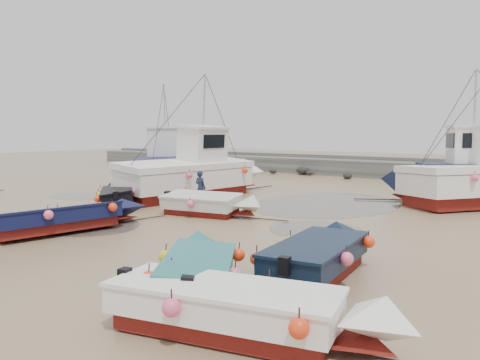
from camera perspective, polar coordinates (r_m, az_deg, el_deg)
The scene contains 16 objects.
ground at distance 17.37m, azimuth -12.08°, elevation -5.36°, with size 120.00×120.00×0.00m, color #977958.
seawall at distance 35.56m, azimuth 16.02°, elevation 1.32°, with size 60.00×4.92×1.50m.
puddle_a at distance 18.11m, azimuth -19.00°, elevation -5.09°, with size 4.98×4.98×0.01m, color #595047.
puddle_b at distance 16.38m, azimuth 9.21°, elevation -5.98°, with size 3.26×3.26×0.01m, color #595047.
puddle_c at distance 25.81m, azimuth -19.21°, elevation -1.86°, with size 3.48×3.48×0.01m, color #595047.
puddle_d at distance 22.15m, azimuth 10.39°, elevation -2.87°, with size 6.45×6.45×0.01m, color #595047.
dinghy_1 at distance 16.86m, azimuth -20.47°, elevation -4.09°, with size 2.86×6.51×1.43m.
dinghy_2 at distance 10.10m, azimuth -5.11°, elevation -10.20°, with size 3.40×4.49×1.43m.
dinghy_3 at distance 7.91m, azimuth 0.51°, elevation -15.05°, with size 6.10×2.66×1.43m.
dinghy_4 at distance 22.13m, azimuth -14.53°, elevation -1.53°, with size 4.76×4.03×1.43m.
dinghy_5 at distance 18.78m, azimuth -3.72°, elevation -2.66°, with size 5.30×2.26×1.43m.
dinghy_6 at distance 11.41m, azimuth 10.00°, elevation -8.45°, with size 2.10×5.68×1.43m.
cabin_boat_0 at distance 28.99m, azimuth -9.10°, elevation 1.82°, with size 7.95×9.56×6.22m.
cabin_boat_1 at distance 24.10m, azimuth -5.50°, elevation 1.08°, with size 3.62×10.47×6.22m.
cabin_boat_2 at distance 24.59m, azimuth 26.94°, elevation 0.64°, with size 8.84×5.53×6.22m.
person at distance 21.58m, azimuth -4.83°, elevation -3.04°, with size 0.58×0.38×1.58m, color #19223D.
Camera 1 is at (13.01, -11.01, 3.38)m, focal length 35.00 mm.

